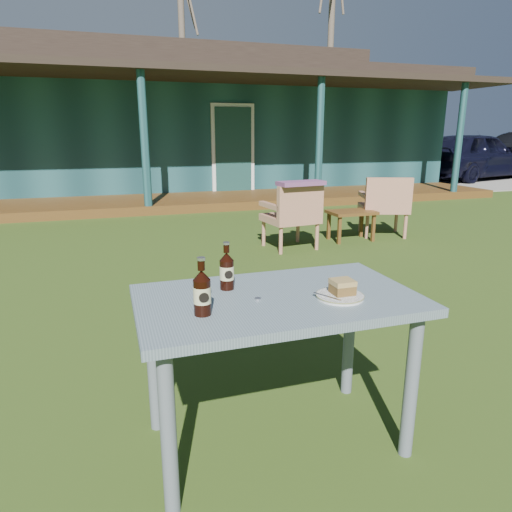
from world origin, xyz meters
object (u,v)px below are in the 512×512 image
object	(u,v)px
cake_slice	(342,287)
cola_bottle_far	(202,292)
car_near	(473,156)
plate	(340,296)
cola_bottle_near	(227,270)
cafe_table	(277,318)
armchair_right	(385,203)
armchair_left	(293,213)
side_table	(351,215)

from	to	relation	value
cake_slice	cola_bottle_far	size ratio (longest dim) A/B	0.40
car_near	cake_slice	distance (m)	13.78
car_near	plate	xyz separation A→B (m)	(-9.74, -9.78, 0.01)
cola_bottle_near	cola_bottle_far	distance (m)	0.31
cafe_table	armchair_right	distance (m)	4.70
plate	car_near	bearing A→B (deg)	45.12
cola_bottle_far	armchair_left	world-z (taller)	cola_bottle_far
car_near	cake_slice	world-z (taller)	car_near
armchair_right	cake_slice	bearing A→B (deg)	-125.73
cake_slice	side_table	size ratio (longest dim) A/B	0.15
armchair_right	side_table	world-z (taller)	armchair_right
plate	cola_bottle_near	bearing A→B (deg)	148.69
cafe_table	cake_slice	xyz separation A→B (m)	(0.26, -0.10, 0.15)
cola_bottle_near	cola_bottle_far	size ratio (longest dim) A/B	0.94
armchair_right	armchair_left	bearing A→B (deg)	-168.67
cola_bottle_far	armchair_left	distance (m)	3.93
car_near	cake_slice	xyz separation A→B (m)	(-9.72, -9.77, 0.05)
armchair_left	side_table	distance (m)	0.95
car_near	cafe_table	xyz separation A→B (m)	(-9.98, -9.67, -0.10)
cola_bottle_near	armchair_left	xyz separation A→B (m)	(1.66, 3.20, -0.35)
armchair_right	side_table	xyz separation A→B (m)	(-0.57, -0.09, -0.12)
car_near	armchair_left	size ratio (longest dim) A/B	5.25
cafe_table	cola_bottle_far	bearing A→B (deg)	-162.93
plate	cake_slice	distance (m)	0.04
plate	armchair_left	world-z (taller)	armchair_left
cake_slice	armchair_right	world-z (taller)	armchair_right
plate	armchair_left	size ratio (longest dim) A/B	0.25
plate	armchair_left	xyz separation A→B (m)	(1.23, 3.46, -0.28)
plate	cake_slice	xyz separation A→B (m)	(0.02, 0.01, 0.04)
cafe_table	armchair_right	world-z (taller)	armchair_right
cola_bottle_near	side_table	bearing A→B (deg)	52.93
armchair_left	cola_bottle_near	bearing A→B (deg)	-117.35
cola_bottle_far	plate	bearing A→B (deg)	0.10
car_near	armchair_right	distance (m)	9.26
armchair_left	plate	bearing A→B (deg)	-109.54
cafe_table	car_near	bearing A→B (deg)	44.11
armchair_right	car_near	bearing A→B (deg)	40.60
armchair_left	armchair_right	xyz separation A→B (m)	(1.48, 0.30, 0.01)
cafe_table	plate	world-z (taller)	plate
car_near	cake_slice	bearing A→B (deg)	121.27
cafe_table	armchair_left	size ratio (longest dim) A/B	1.49
armchair_right	side_table	size ratio (longest dim) A/B	1.38
plate	cake_slice	bearing A→B (deg)	33.04
car_near	side_table	world-z (taller)	car_near
cafe_table	cola_bottle_far	xyz separation A→B (m)	(-0.35, -0.11, 0.19)
cola_bottle_far	cake_slice	bearing A→B (deg)	1.06
cake_slice	cola_bottle_far	bearing A→B (deg)	-178.94
plate	cola_bottle_near	size ratio (longest dim) A/B	0.94
cafe_table	cake_slice	world-z (taller)	cake_slice
cake_slice	cola_bottle_near	size ratio (longest dim) A/B	0.43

